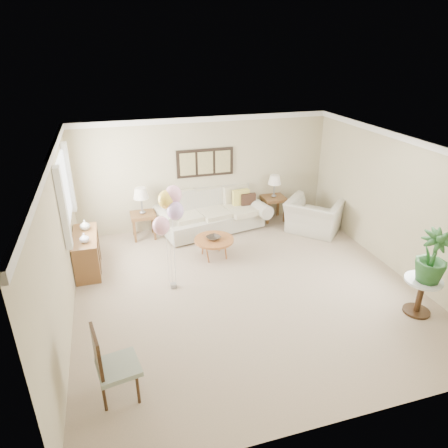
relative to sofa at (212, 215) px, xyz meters
name	(u,v)px	position (x,y,z in m)	size (l,w,h in m)	color
ground_plane	(246,287)	(-0.06, -2.61, -0.37)	(6.00, 6.00, 0.00)	tan
room_shell	(240,204)	(-0.17, -2.52, 1.25)	(6.04, 6.04, 2.60)	#C3B791
wall_art_triptych	(205,163)	(-0.06, 0.35, 1.18)	(1.35, 0.06, 0.65)	black
sofa	(212,215)	(0.00, 0.00, 0.00)	(2.75, 1.41, 0.95)	beige
end_table_left	(143,217)	(-1.61, 0.01, 0.13)	(0.55, 0.50, 0.60)	brown
end_table_right	(274,201)	(1.62, 0.12, 0.14)	(0.56, 0.51, 0.61)	brown
lamp_left	(141,194)	(-1.61, 0.01, 0.69)	(0.34, 0.34, 0.61)	gray
lamp_right	(275,180)	(1.62, 0.12, 0.66)	(0.31, 0.31, 0.56)	gray
coffee_table	(214,240)	(-0.31, -1.33, 0.01)	(0.82, 0.82, 0.41)	#A56529
decor_bowl	(213,238)	(-0.33, -1.35, 0.08)	(0.28, 0.28, 0.07)	#2E261D
armchair	(313,216)	(2.24, -0.80, 0.01)	(1.19, 1.04, 0.77)	beige
side_table	(422,288)	(2.42, -4.11, 0.11)	(0.59, 0.59, 0.64)	silver
potted_plant	(432,257)	(2.44, -4.15, 0.70)	(0.49, 0.49, 0.87)	#21501E
accent_chair	(111,363)	(-2.46, -4.46, 0.16)	(0.57, 0.57, 1.02)	gray
credenza	(87,253)	(-2.82, -1.11, 0.00)	(0.46, 1.20, 0.74)	brown
vase_white	(84,238)	(-2.80, -1.41, 0.46)	(0.18, 0.18, 0.18)	silver
vase_sage	(85,225)	(-2.80, -0.84, 0.47)	(0.20, 0.20, 0.20)	#ACB0A7
balloon_cluster	(169,208)	(-1.32, -2.20, 1.18)	(0.56, 0.51, 1.92)	gray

